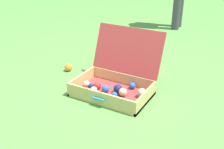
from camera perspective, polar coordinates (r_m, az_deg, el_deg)
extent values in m
plane|color=#569342|center=(2.52, 0.34, -3.54)|extent=(16.00, 16.00, 0.00)
cube|color=#B23838|center=(2.46, 0.00, -3.96)|extent=(0.66, 0.43, 0.03)
cube|color=tan|center=(2.59, -6.22, -1.22)|extent=(0.02, 0.43, 0.13)
cube|color=tan|center=(2.31, 6.99, -4.75)|extent=(0.02, 0.43, 0.13)
cube|color=tan|center=(2.28, -2.54, -5.03)|extent=(0.63, 0.02, 0.13)
cube|color=tan|center=(2.59, 2.22, -1.03)|extent=(0.63, 0.02, 0.13)
cube|color=#B23838|center=(2.56, 3.23, 5.00)|extent=(0.66, 0.18, 0.40)
cube|color=teal|center=(2.26, -2.82, -5.10)|extent=(0.11, 0.02, 0.02)
sphere|color=blue|center=(2.36, 0.48, -4.24)|extent=(0.05, 0.05, 0.05)
sphere|color=navy|center=(2.43, 1.21, -2.93)|extent=(0.08, 0.08, 0.08)
sphere|color=navy|center=(2.25, 2.12, -5.65)|extent=(0.07, 0.07, 0.07)
sphere|color=blue|center=(2.51, 4.22, -2.31)|extent=(0.06, 0.06, 0.06)
sphere|color=red|center=(2.50, -3.01, -2.27)|extent=(0.07, 0.07, 0.07)
sphere|color=yellow|center=(2.39, -2.80, -3.92)|extent=(0.05, 0.05, 0.05)
sphere|color=#D1B784|center=(2.38, 2.24, -3.65)|extent=(0.07, 0.07, 0.07)
sphere|color=blue|center=(2.44, -1.40, -2.98)|extent=(0.07, 0.07, 0.07)
sphere|color=navy|center=(2.50, -4.32, -2.43)|extent=(0.05, 0.05, 0.05)
sphere|color=white|center=(2.55, -5.25, -1.90)|extent=(0.06, 0.06, 0.06)
sphere|color=#D1B784|center=(2.37, 6.20, -3.80)|extent=(0.08, 0.08, 0.08)
sphere|color=red|center=(2.24, 4.36, -6.11)|extent=(0.05, 0.05, 0.05)
sphere|color=white|center=(2.43, -3.77, -3.22)|extent=(0.06, 0.06, 0.06)
sphere|color=#CCDB38|center=(2.46, -6.56, -3.05)|extent=(0.06, 0.06, 0.06)
sphere|color=orange|center=(2.94, -9.00, 1.45)|extent=(0.08, 0.08, 0.08)
cylinder|color=#3D3D42|center=(4.40, 13.36, 14.51)|extent=(0.12, 0.12, 0.86)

